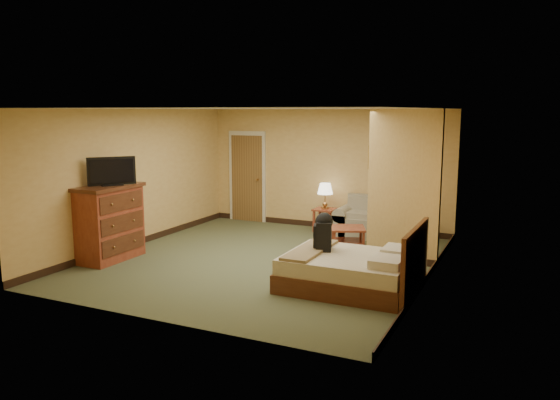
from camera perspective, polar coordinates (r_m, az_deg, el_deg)
The scene contains 17 objects.
floor at distance 9.49m, azimuth -1.56°, elevation -6.37°, with size 6.00×6.00×0.00m, color #494F33.
ceiling at distance 9.14m, azimuth -1.63°, elevation 9.53°, with size 6.00×6.00×0.00m, color white.
back_wall at distance 11.96m, azimuth 4.89°, elevation 3.21°, with size 5.50×0.02×2.60m, color tan.
left_wall at distance 10.73m, azimuth -14.83°, elevation 2.24°, with size 0.02×6.00×2.60m, color tan.
right_wall at distance 8.37m, azimuth 15.48°, elevation 0.28°, with size 0.02×6.00×2.60m, color tan.
partition at distance 9.38m, azimuth 12.84°, elevation 1.33°, with size 1.20×0.15×2.60m, color tan.
door at distance 12.76m, azimuth -3.43°, elevation 2.40°, with size 0.94×0.16×2.10m.
baseboard at distance 12.14m, azimuth 4.79°, elevation -2.62°, with size 5.50×0.02×0.12m, color black.
loveseat at distance 11.34m, azimuth 10.01°, elevation -2.50°, with size 1.65×0.77×0.83m.
side_table at distance 11.74m, azimuth 4.70°, elevation -1.71°, with size 0.45×0.45×0.49m.
table_lamp at distance 11.65m, azimuth 4.74°, elevation 1.11°, with size 0.33×0.33×0.55m.
coffee_table at distance 10.37m, azimuth 7.11°, elevation -3.45°, with size 0.81×0.81×0.40m.
wall_picture at distance 11.54m, azimuth 10.73°, elevation 4.36°, with size 0.64×0.04×0.50m.
dresser at distance 9.87m, azimuth -17.37°, elevation -2.24°, with size 0.64×1.23×1.31m.
tv at distance 9.67m, azimuth -17.19°, elevation 2.81°, with size 0.54×0.66×0.49m.
bed at distance 8.04m, azimuth 7.62°, elevation -7.32°, with size 1.90×1.55×1.00m.
backpack at distance 8.21m, azimuth 4.63°, elevation -3.19°, with size 0.31×0.38×0.57m.
Camera 1 is at (4.11, -8.16, 2.57)m, focal length 35.00 mm.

